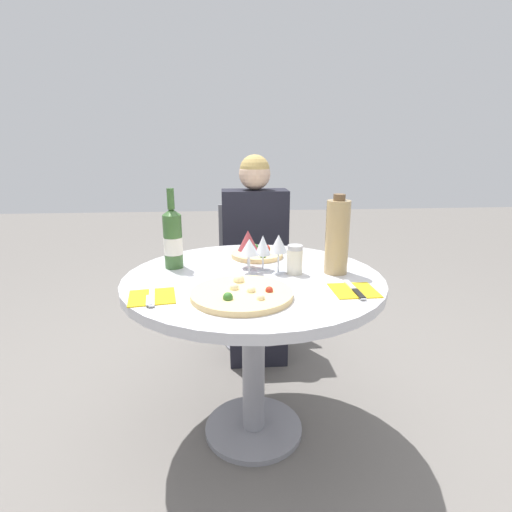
% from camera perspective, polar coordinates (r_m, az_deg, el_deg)
% --- Properties ---
extents(ground_plane, '(12.00, 12.00, 0.00)m').
position_cam_1_polar(ground_plane, '(1.89, -0.34, -23.59)').
color(ground_plane, slate).
rests_on(ground_plane, ground).
extents(dining_table, '(1.00, 1.00, 0.71)m').
position_cam_1_polar(dining_table, '(1.59, -0.38, -6.98)').
color(dining_table, gray).
rests_on(dining_table, ground_plane).
extents(chair_behind_diner, '(0.42, 0.42, 0.84)m').
position_cam_1_polar(chair_behind_diner, '(2.46, -0.30, -3.06)').
color(chair_behind_diner, slate).
rests_on(chair_behind_diner, ground_plane).
extents(seated_diner, '(0.37, 0.39, 1.14)m').
position_cam_1_polar(seated_diner, '(2.30, -0.03, -1.78)').
color(seated_diner, black).
rests_on(seated_diner, ground_plane).
extents(pizza_large, '(0.34, 0.34, 0.05)m').
position_cam_1_polar(pizza_large, '(1.33, -2.04, -5.40)').
color(pizza_large, '#E5C17F').
rests_on(pizza_large, dining_table).
extents(pizza_small_far, '(0.23, 0.23, 0.05)m').
position_cam_1_polar(pizza_small_far, '(1.80, 0.27, 0.31)').
color(pizza_small_far, '#E5C17F').
rests_on(pizza_small_far, dining_table).
extents(wine_bottle, '(0.08, 0.08, 0.32)m').
position_cam_1_polar(wine_bottle, '(1.65, -11.79, 2.45)').
color(wine_bottle, '#38602D').
rests_on(wine_bottle, dining_table).
extents(tall_carafe, '(0.09, 0.09, 0.31)m').
position_cam_1_polar(tall_carafe, '(1.57, 11.52, 2.74)').
color(tall_carafe, tan).
rests_on(tall_carafe, dining_table).
extents(sugar_shaker, '(0.06, 0.06, 0.11)m').
position_cam_1_polar(sugar_shaker, '(1.56, 5.56, -0.53)').
color(sugar_shaker, silver).
rests_on(sugar_shaker, dining_table).
extents(wine_glass_front_left, '(0.08, 0.08, 0.14)m').
position_cam_1_polar(wine_glass_front_left, '(1.54, -0.96, 1.18)').
color(wine_glass_front_left, silver).
rests_on(wine_glass_front_left, dining_table).
extents(wine_glass_back_left, '(0.08, 0.08, 0.16)m').
position_cam_1_polar(wine_glass_back_left, '(1.61, -1.15, 2.16)').
color(wine_glass_back_left, silver).
rests_on(wine_glass_back_left, dining_table).
extents(wine_glass_front_right, '(0.07, 0.07, 0.15)m').
position_cam_1_polar(wine_glass_front_right, '(1.55, 3.24, 1.64)').
color(wine_glass_front_right, silver).
rests_on(wine_glass_front_right, dining_table).
extents(wine_glass_center, '(0.06, 0.06, 0.14)m').
position_cam_1_polar(wine_glass_center, '(1.58, 1.00, 1.45)').
color(wine_glass_center, silver).
rests_on(wine_glass_center, dining_table).
extents(place_setting_left, '(0.17, 0.19, 0.01)m').
position_cam_1_polar(place_setting_left, '(1.37, -14.67, -5.67)').
color(place_setting_left, gold).
rests_on(place_setting_left, dining_table).
extents(place_setting_right, '(0.15, 0.19, 0.01)m').
position_cam_1_polar(place_setting_right, '(1.42, 13.88, -4.80)').
color(place_setting_right, gold).
rests_on(place_setting_right, dining_table).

